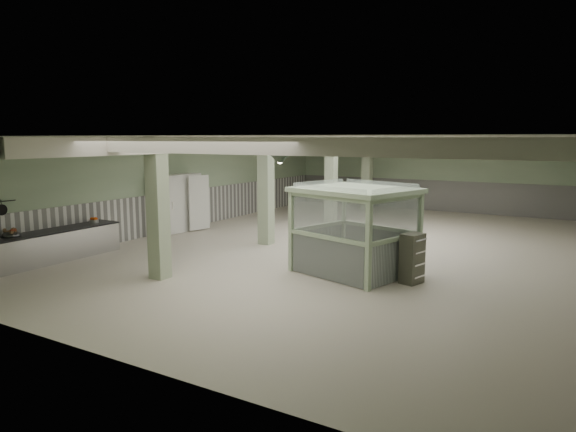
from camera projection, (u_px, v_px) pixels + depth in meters
The scene contains 29 objects.
floor at pixel (346, 246), 17.05m from camera, with size 20.00×20.00×0.00m, color beige.
ceiling at pixel (348, 137), 16.50m from camera, with size 14.00×20.00×0.02m, color white.
wall_back at pixel (430, 174), 25.29m from camera, with size 14.00×0.02×3.60m, color #A2BA95.
wall_front at pixel (92, 249), 8.27m from camera, with size 14.00×0.02×3.60m, color #A2BA95.
wall_left at pixel (184, 183), 20.30m from camera, with size 0.02×20.00×3.60m, color #A2BA95.
wainscot_left at pixel (186, 209), 20.44m from camera, with size 0.05×19.90×1.50m, color silver.
wainscot_back at pixel (429, 195), 25.43m from camera, with size 13.90×0.05×1.50m, color silver.
girder at pixel (281, 143), 17.79m from camera, with size 0.45×19.90×0.40m, color silver.
beam_a at pixel (192, 145), 10.15m from camera, with size 13.90×0.35×0.32m, color silver.
beam_b at pixel (262, 144), 12.28m from camera, with size 13.90×0.35×0.32m, color silver.
beam_c at pixel (311, 143), 14.40m from camera, with size 13.90×0.35×0.32m, color silver.
beam_d at pixel (347, 142), 16.53m from camera, with size 13.90×0.35×0.32m, color silver.
beam_e at pixel (376, 142), 18.66m from camera, with size 13.90×0.35×0.32m, color silver.
beam_f at pixel (398, 141), 20.79m from camera, with size 13.90×0.35×0.32m, color silver.
beam_g at pixel (416, 141), 22.92m from camera, with size 13.90×0.35×0.32m, color silver.
column_a at pixel (158, 209), 12.93m from camera, with size 0.42×0.42×3.60m, color #A1B28F.
column_b at pixel (266, 191), 17.18m from camera, with size 0.42×0.42×3.60m, color #A1B28F.
column_c at pixel (331, 181), 21.44m from camera, with size 0.42×0.42×3.60m, color #A1B28F.
column_d at pixel (367, 175), 24.84m from camera, with size 0.42×0.42×3.60m, color #A1B28F.
pendant_front at pixel (280, 160), 12.08m from camera, with size 0.44×0.44×0.22m, color #293528.
pendant_mid at pixel (368, 154), 16.76m from camera, with size 0.44×0.44×0.22m, color #293528.
pendant_back at pixel (413, 151), 21.02m from camera, with size 0.44×0.44×0.22m, color #293528.
prep_counter at pixel (31, 250), 14.40m from camera, with size 0.96×5.50×0.91m.
veg_colander at pixel (11, 233), 13.96m from camera, with size 0.48×0.48×0.22m, color #3A3A3E, non-canonical shape.
orange_bowl at pixel (94, 221), 16.22m from camera, with size 0.28×0.28×0.10m, color #B2B2B7.
skillet_far at pixel (2, 210), 13.93m from camera, with size 0.30×0.30×0.04m, color black.
walkin_cooler at pixel (176, 204), 19.42m from camera, with size 0.90×2.40×2.20m.
guard_booth at pixel (355, 214), 13.48m from camera, with size 3.39×3.10×2.39m.
filing_cabinet at pixel (412, 258), 12.65m from camera, with size 0.40×0.57×1.24m, color #575849.
Camera 1 is at (6.84, -15.36, 3.57)m, focal length 32.00 mm.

